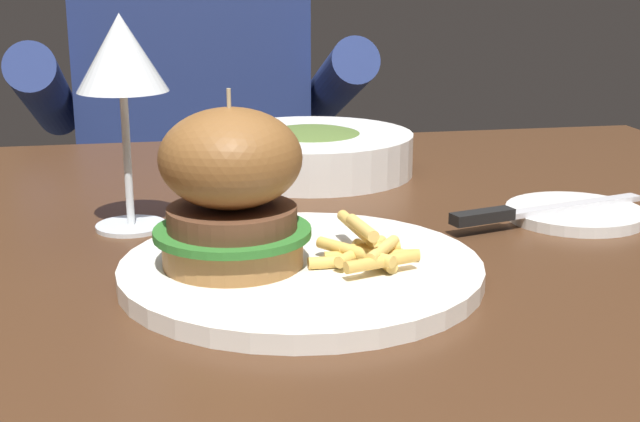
{
  "coord_description": "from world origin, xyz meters",
  "views": [
    {
      "loc": [
        -0.12,
        -0.76,
        0.97
      ],
      "look_at": [
        0.0,
        -0.1,
        0.78
      ],
      "focal_mm": 50.0,
      "sensor_mm": 36.0,
      "label": 1
    }
  ],
  "objects_px": {
    "wine_glass": "(121,61)",
    "diner_person": "(197,212)",
    "burger_sandwich": "(231,188)",
    "table_knife": "(532,211)",
    "main_plate": "(301,270)",
    "bread_plate": "(575,213)",
    "soup_bowl": "(311,151)"
  },
  "relations": [
    {
      "from": "main_plate",
      "to": "burger_sandwich",
      "type": "height_order",
      "value": "burger_sandwich"
    },
    {
      "from": "burger_sandwich",
      "to": "wine_glass",
      "type": "bearing_deg",
      "value": 116.52
    },
    {
      "from": "wine_glass",
      "to": "table_knife",
      "type": "height_order",
      "value": "wine_glass"
    },
    {
      "from": "burger_sandwich",
      "to": "table_knife",
      "type": "bearing_deg",
      "value": 19.6
    },
    {
      "from": "wine_glass",
      "to": "soup_bowl",
      "type": "relative_size",
      "value": 0.83
    },
    {
      "from": "main_plate",
      "to": "bread_plate",
      "type": "xyz_separation_m",
      "value": [
        0.28,
        0.12,
        -0.0
      ]
    },
    {
      "from": "main_plate",
      "to": "diner_person",
      "type": "height_order",
      "value": "diner_person"
    },
    {
      "from": "soup_bowl",
      "to": "wine_glass",
      "type": "bearing_deg",
      "value": -136.61
    },
    {
      "from": "diner_person",
      "to": "main_plate",
      "type": "bearing_deg",
      "value": -87.14
    },
    {
      "from": "main_plate",
      "to": "soup_bowl",
      "type": "height_order",
      "value": "soup_bowl"
    },
    {
      "from": "table_knife",
      "to": "soup_bowl",
      "type": "xyz_separation_m",
      "value": [
        -0.16,
        0.24,
        0.01
      ]
    },
    {
      "from": "bread_plate",
      "to": "soup_bowl",
      "type": "bearing_deg",
      "value": 132.24
    },
    {
      "from": "bread_plate",
      "to": "diner_person",
      "type": "bearing_deg",
      "value": 113.78
    },
    {
      "from": "diner_person",
      "to": "table_knife",
      "type": "bearing_deg",
      "value": -69.84
    },
    {
      "from": "table_knife",
      "to": "bread_plate",
      "type": "bearing_deg",
      "value": 15.03
    },
    {
      "from": "wine_glass",
      "to": "soup_bowl",
      "type": "xyz_separation_m",
      "value": [
        0.2,
        0.19,
        -0.12
      ]
    },
    {
      "from": "table_knife",
      "to": "diner_person",
      "type": "xyz_separation_m",
      "value": [
        -0.27,
        0.74,
        -0.19
      ]
    },
    {
      "from": "soup_bowl",
      "to": "main_plate",
      "type": "bearing_deg",
      "value": -101.24
    },
    {
      "from": "burger_sandwich",
      "to": "bread_plate",
      "type": "relative_size",
      "value": 1.03
    },
    {
      "from": "burger_sandwich",
      "to": "table_knife",
      "type": "relative_size",
      "value": 0.63
    },
    {
      "from": "main_plate",
      "to": "table_knife",
      "type": "distance_m",
      "value": 0.25
    },
    {
      "from": "bread_plate",
      "to": "table_knife",
      "type": "height_order",
      "value": "table_knife"
    },
    {
      "from": "soup_bowl",
      "to": "diner_person",
      "type": "height_order",
      "value": "diner_person"
    },
    {
      "from": "main_plate",
      "to": "burger_sandwich",
      "type": "xyz_separation_m",
      "value": [
        -0.05,
        0.0,
        0.07
      ]
    },
    {
      "from": "bread_plate",
      "to": "soup_bowl",
      "type": "height_order",
      "value": "soup_bowl"
    },
    {
      "from": "bread_plate",
      "to": "diner_person",
      "type": "relative_size",
      "value": 0.11
    },
    {
      "from": "burger_sandwich",
      "to": "table_knife",
      "type": "distance_m",
      "value": 0.3
    },
    {
      "from": "wine_glass",
      "to": "diner_person",
      "type": "xyz_separation_m",
      "value": [
        0.09,
        0.68,
        -0.33
      ]
    },
    {
      "from": "main_plate",
      "to": "bread_plate",
      "type": "distance_m",
      "value": 0.3
    },
    {
      "from": "diner_person",
      "to": "bread_plate",
      "type": "bearing_deg",
      "value": -66.22
    },
    {
      "from": "main_plate",
      "to": "wine_glass",
      "type": "relative_size",
      "value": 1.44
    },
    {
      "from": "burger_sandwich",
      "to": "bread_plate",
      "type": "xyz_separation_m",
      "value": [
        0.33,
        0.11,
        -0.07
      ]
    }
  ]
}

